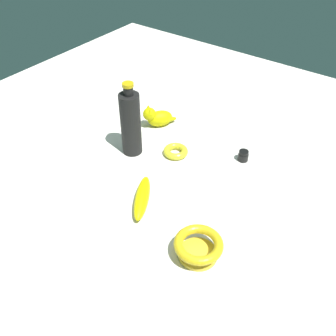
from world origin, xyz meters
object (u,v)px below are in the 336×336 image
(banana, at_px, (141,197))
(bowl, at_px, (198,246))
(bottle_tall, at_px, (131,123))
(nail_polish_jar, at_px, (243,156))
(cat_figurine, at_px, (157,117))
(bangle, at_px, (176,151))

(banana, xyz_separation_m, bowl, (0.06, 0.24, 0.01))
(bottle_tall, height_order, nail_polish_jar, bottle_tall)
(banana, relative_size, cat_figurine, 1.59)
(nail_polish_jar, height_order, bowl, bowl)
(bottle_tall, height_order, banana, bottle_tall)
(bottle_tall, bearing_deg, bowl, 60.62)
(bangle, xyz_separation_m, bowl, (0.31, 0.29, 0.02))
(cat_figurine, bearing_deg, bangle, 56.93)
(bottle_tall, height_order, bangle, bottle_tall)
(nail_polish_jar, relative_size, bowl, 0.29)
(banana, distance_m, cat_figurine, 0.41)
(bangle, relative_size, bowl, 0.67)
(nail_polish_jar, height_order, bangle, nail_polish_jar)
(cat_figurine, height_order, bowl, cat_figurine)
(bowl, bearing_deg, bottle_tall, -119.38)
(bottle_tall, xyz_separation_m, bangle, (-0.07, 0.13, -0.10))
(banana, xyz_separation_m, bangle, (-0.25, -0.05, -0.01))
(cat_figurine, distance_m, bowl, 0.61)
(banana, height_order, cat_figurine, cat_figurine)
(bowl, bearing_deg, banana, -104.89)
(nail_polish_jar, xyz_separation_m, cat_figurine, (0.01, -0.36, 0.02))
(nail_polish_jar, distance_m, bowl, 0.43)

